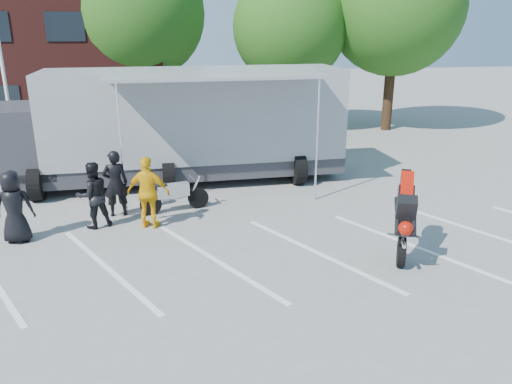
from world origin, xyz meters
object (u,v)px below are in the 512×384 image
object	(u,v)px
tree_left	(139,14)
transporter_truck	(184,181)
tree_mid	(290,28)
spectator_hivis	(149,193)
parked_motorcycle	(176,211)
spectator_leather_a	(14,207)
spectator_leather_b	(116,183)
stunt_bike_rider	(399,252)
tree_right	(396,7)
spectator_leather_c	(93,195)
flagpole	(4,26)

from	to	relation	value
tree_left	transporter_truck	xyz separation A→B (m)	(1.63, -8.75, -5.57)
tree_mid	spectator_hivis	bearing A→B (deg)	-118.27
parked_motorcycle	spectator_leather_a	world-z (taller)	spectator_leather_a
spectator_leather_b	stunt_bike_rider	bearing A→B (deg)	143.61
tree_right	spectator_leather_b	size ratio (longest dim) A/B	4.88
transporter_truck	spectator_leather_c	xyz separation A→B (m)	(-2.39, -3.78, 0.89)
spectator_leather_a	spectator_hivis	size ratio (longest dim) A/B	0.94
tree_left	spectator_hivis	world-z (taller)	tree_left
tree_mid	spectator_leather_c	bearing A→B (deg)	-123.95
transporter_truck	spectator_leather_b	distance (m)	3.67
transporter_truck	spectator_hivis	distance (m)	4.25
stunt_bike_rider	spectator_leather_a	size ratio (longest dim) A/B	1.24
flagpole	spectator_leather_b	distance (m)	8.11
stunt_bike_rider	tree_left	bearing A→B (deg)	135.84
tree_mid	spectator_leather_a	bearing A→B (deg)	-127.99
tree_right	transporter_truck	distance (m)	13.96
spectator_leather_a	spectator_leather_c	distance (m)	1.87
spectator_leather_b	tree_right	bearing A→B (deg)	-148.98
parked_motorcycle	spectator_leather_c	distance (m)	2.42
spectator_leather_c	spectator_hivis	xyz separation A→B (m)	(1.43, -0.25, 0.07)
tree_right	spectator_leather_a	world-z (taller)	tree_right
transporter_truck	spectator_leather_c	world-z (taller)	transporter_truck
spectator_leather_a	spectator_leather_b	size ratio (longest dim) A/B	0.97
tree_right	stunt_bike_rider	bearing A→B (deg)	-111.76
flagpole	tree_mid	size ratio (longest dim) A/B	1.04
spectator_leather_b	transporter_truck	bearing A→B (deg)	-131.20
spectator_leather_c	stunt_bike_rider	bearing A→B (deg)	134.50
spectator_hivis	parked_motorcycle	bearing A→B (deg)	-104.34
flagpole	tree_mid	xyz separation A→B (m)	(11.24, 5.00, -0.11)
spectator_leather_b	spectator_hivis	distance (m)	1.39
flagpole	parked_motorcycle	size ratio (longest dim) A/B	3.95
tree_mid	tree_right	world-z (taller)	tree_right
spectator_leather_b	flagpole	bearing A→B (deg)	-64.17
flagpole	tree_left	world-z (taller)	tree_left
tree_right	spectator_leather_b	world-z (taller)	tree_right
flagpole	stunt_bike_rider	distance (m)	15.07
tree_mid	spectator_leather_c	world-z (taller)	tree_mid
parked_motorcycle	spectator_hivis	world-z (taller)	spectator_hivis
tree_left	parked_motorcycle	world-z (taller)	tree_left
tree_left	spectator_leather_b	bearing A→B (deg)	-91.32
tree_right	spectator_hivis	size ratio (longest dim) A/B	4.76
flagpole	spectator_leather_c	distance (m)	8.49
parked_motorcycle	spectator_hivis	distance (m)	1.60
spectator_leather_b	spectator_hivis	bearing A→B (deg)	123.50
spectator_leather_c	flagpole	bearing A→B (deg)	-86.69
spectator_hivis	stunt_bike_rider	bearing A→B (deg)	173.13
tree_left	parked_motorcycle	xyz separation A→B (m)	(1.32, -11.68, -5.57)
tree_left	tree_mid	world-z (taller)	tree_left
tree_mid	parked_motorcycle	xyz separation A→B (m)	(-5.68, -10.68, -4.94)
tree_mid	transporter_truck	xyz separation A→B (m)	(-5.37, -7.75, -4.94)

